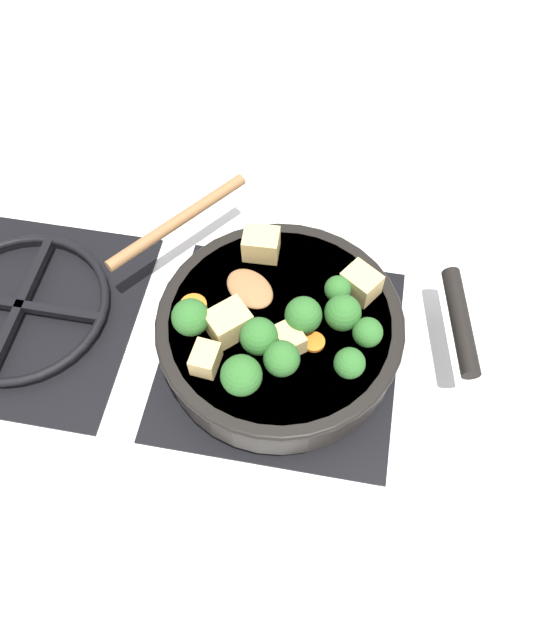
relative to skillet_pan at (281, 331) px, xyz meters
name	(u,v)px	position (x,y,z in m)	size (l,w,h in m)	color
ground_plane	(280,353)	(0.00, 0.00, -0.06)	(2.40, 2.40, 0.00)	white
front_burner_grate	(280,349)	(0.00, 0.00, -0.05)	(0.31, 0.31, 0.03)	black
rear_burner_grate	(22,309)	(0.00, 0.36, -0.05)	(0.31, 0.31, 0.03)	black
skillet_pan	(281,331)	(0.00, 0.00, 0.00)	(0.31, 0.40, 0.06)	black
wooden_spoon	(209,250)	(0.08, 0.11, 0.03)	(0.22, 0.23, 0.02)	olive
tofu_cube_center_large	(205,359)	(-0.07, 0.08, 0.04)	(0.04, 0.03, 0.03)	#DBB770
tofu_cube_near_handle	(289,339)	(-0.03, -0.01, 0.04)	(0.04, 0.03, 0.03)	#DBB770
tofu_cube_east_chunk	(361,283)	(0.06, -0.09, 0.04)	(0.04, 0.03, 0.03)	#DBB770
tofu_cube_west_chunk	(261,244)	(0.10, 0.04, 0.05)	(0.05, 0.04, 0.04)	#DBB770
tofu_cube_back_piece	(229,323)	(-0.03, 0.06, 0.05)	(0.05, 0.04, 0.04)	#DBB770
broccoli_floret_near_spoon	(259,337)	(-0.04, 0.02, 0.06)	(0.04, 0.04, 0.05)	#709956
broccoli_floret_center_top	(338,289)	(0.04, -0.06, 0.05)	(0.03, 0.03, 0.04)	#709956
broccoli_floret_east_rim	(368,333)	(-0.01, -0.10, 0.05)	(0.04, 0.04, 0.04)	#709956
broccoli_floret_west_rim	(241,376)	(-0.10, 0.03, 0.06)	(0.05, 0.05, 0.05)	#709956
broccoli_floret_north_edge	(349,363)	(-0.06, -0.09, 0.05)	(0.04, 0.04, 0.04)	#709956
broccoli_floret_south_cluster	(303,315)	(-0.01, -0.03, 0.06)	(0.04, 0.04, 0.05)	#709956
broccoli_floret_mid_floret	(191,317)	(-0.03, 0.10, 0.06)	(0.05, 0.05, 0.05)	#709956
broccoli_floret_small_inner	(282,359)	(-0.07, -0.01, 0.05)	(0.04, 0.04, 0.05)	#709956
broccoli_floret_tall_stem	(343,313)	(0.01, -0.07, 0.06)	(0.04, 0.04, 0.05)	#709956
carrot_slice_orange_thin	(314,342)	(-0.02, -0.04, 0.03)	(0.03, 0.03, 0.01)	orange
carrot_slice_near_center	(193,306)	(0.00, 0.11, 0.03)	(0.03, 0.03, 0.01)	orange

